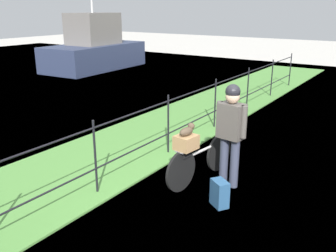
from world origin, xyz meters
TOP-DOWN VIEW (x-y plane):
  - ground_plane at (0.00, 0.00)m, footprint 60.00×60.00m
  - grass_strip at (0.00, 2.74)m, footprint 27.00×2.40m
  - iron_fence at (-0.00, 1.83)m, footprint 18.04×0.04m
  - bicycle_main at (0.31, 0.72)m, footprint 1.72×0.30m
  - wooden_crate at (-0.08, 0.77)m, footprint 0.37×0.33m
  - terrier_dog at (-0.05, 0.77)m, footprint 0.32×0.18m
  - cyclist_person at (0.42, 0.25)m, footprint 0.31×0.54m
  - backpack_on_paving at (-0.28, 0.07)m, footprint 0.31×0.33m
  - moored_boat_near at (7.97, 10.68)m, footprint 5.10×2.59m

SIDE VIEW (x-z plane):
  - ground_plane at x=0.00m, z-range 0.00..0.00m
  - grass_strip at x=0.00m, z-range 0.00..0.03m
  - backpack_on_paving at x=-0.28m, z-range 0.00..0.40m
  - bicycle_main at x=0.31m, z-range 0.02..0.69m
  - iron_fence at x=0.00m, z-range 0.10..1.30m
  - wooden_crate at x=-0.08m, z-range 0.68..0.90m
  - moored_boat_near at x=7.97m, z-range -1.15..2.99m
  - terrier_dog at x=-0.05m, z-range 0.89..1.07m
  - cyclist_person at x=0.42m, z-range 0.16..1.84m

